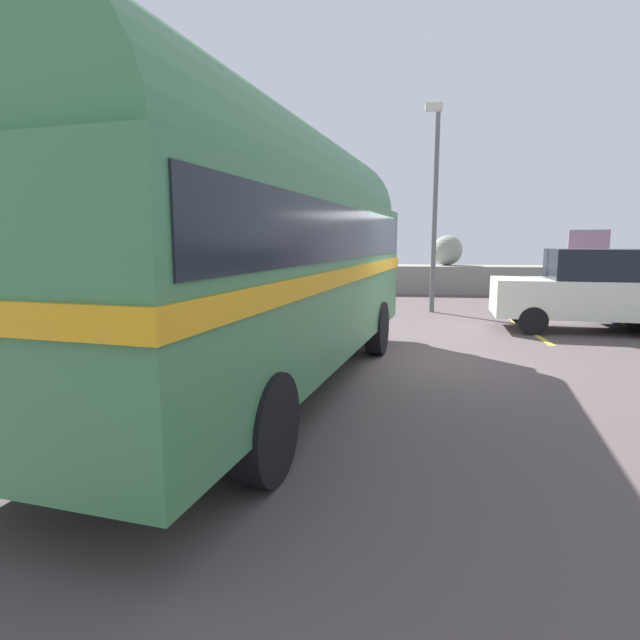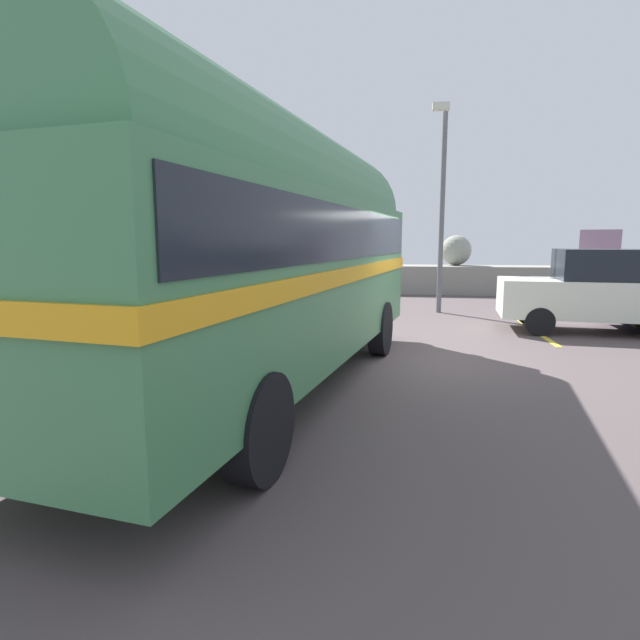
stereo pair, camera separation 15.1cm
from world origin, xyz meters
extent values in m
cube|color=#534748|center=(0.00, 0.00, 0.01)|extent=(32.00, 26.00, 0.02)
cube|color=gray|center=(0.00, 11.80, 0.55)|extent=(31.36, 1.80, 1.10)
sphere|color=gray|center=(-11.83, 12.04, 1.68)|extent=(1.17, 1.17, 1.17)
cube|color=gray|center=(-7.66, 11.34, 1.70)|extent=(1.48, 1.49, 1.19)
sphere|color=gray|center=(-2.33, 12.16, 1.68)|extent=(1.16, 1.16, 1.16)
sphere|color=gray|center=(2.11, 12.17, 1.69)|extent=(1.19, 1.19, 1.19)
cube|color=gray|center=(7.39, 12.14, 1.79)|extent=(1.76, 1.84, 1.38)
cube|color=yellow|center=(3.02, 3.50, 0.02)|extent=(0.12, 4.40, 0.01)
cylinder|color=black|center=(-2.56, 0.49, 0.50)|extent=(0.42, 0.99, 0.96)
cylinder|color=black|center=(-0.38, 0.15, 0.50)|extent=(0.42, 0.99, 0.96)
cylinder|color=black|center=(-3.36, -4.66, 0.50)|extent=(0.42, 0.99, 0.96)
cylinder|color=black|center=(-1.18, -5.00, 0.50)|extent=(0.42, 0.99, 0.96)
cube|color=#3F7B4D|center=(-1.87, -2.26, 1.57)|extent=(3.67, 8.67, 2.10)
cylinder|color=#3F7B4D|center=(-1.87, -2.26, 2.62)|extent=(3.42, 8.31, 2.20)
cube|color=gold|center=(-1.87, -2.26, 1.63)|extent=(3.73, 8.76, 0.20)
cube|color=black|center=(-1.87, -2.26, 2.15)|extent=(3.65, 8.34, 0.64)
cube|color=silver|center=(-1.21, 1.96, 0.70)|extent=(2.28, 0.51, 0.28)
cylinder|color=black|center=(2.96, 2.58, 0.33)|extent=(0.64, 0.25, 0.62)
cylinder|color=black|center=(3.09, 4.10, 0.33)|extent=(0.64, 0.25, 0.62)
cube|color=silver|center=(4.29, 3.22, 0.78)|extent=(4.24, 2.06, 0.84)
cube|color=black|center=(4.54, 3.20, 1.54)|extent=(2.33, 1.75, 0.68)
cylinder|color=black|center=(5.53, 4.59, 0.33)|extent=(0.63, 0.22, 0.62)
cylinder|color=#5B5B60|center=(1.05, 6.01, 2.82)|extent=(0.14, 0.14, 5.63)
cube|color=beige|center=(0.89, 5.37, 5.53)|extent=(0.44, 0.24, 0.18)
camera|label=1|loc=(-0.18, -8.99, 2.05)|focal=28.70mm
camera|label=2|loc=(-0.03, -8.97, 2.05)|focal=28.70mm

